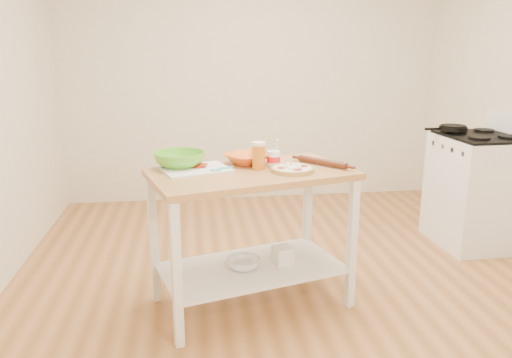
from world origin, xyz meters
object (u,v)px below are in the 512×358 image
object	(u,v)px
orange_bowl	(247,159)
beer_pint	(259,156)
skillet	(452,128)
yogurt_tub	(274,159)
spatula	(221,169)
prep_island	(252,209)
pizza	(292,169)
cutting_board	(195,169)
green_bowl	(180,160)
knife	(178,166)
gas_stove	(476,190)
shelf_glass_bowl	(244,263)
shelf_bin	(283,255)
rolling_pin	(322,162)

from	to	relation	value
orange_bowl	beer_pint	world-z (taller)	beer_pint
skillet	yogurt_tub	xyz separation A→B (m)	(-1.67, -0.87, -0.02)
spatula	yogurt_tub	xyz separation A→B (m)	(0.34, 0.07, 0.04)
prep_island	pizza	size ratio (longest dim) A/B	5.12
cutting_board	orange_bowl	world-z (taller)	orange_bowl
prep_island	yogurt_tub	world-z (taller)	yogurt_tub
green_bowl	beer_pint	xyz separation A→B (m)	(0.49, -0.11, 0.04)
skillet	orange_bowl	bearing A→B (deg)	-159.03
yogurt_tub	knife	bearing A→B (deg)	176.75
gas_stove	green_bowl	xyz separation A→B (m)	(-2.44, -0.65, 0.48)
prep_island	shelf_glass_bowl	size ratio (longest dim) A/B	6.16
yogurt_tub	pizza	bearing A→B (deg)	-54.25
gas_stove	beer_pint	distance (m)	2.15
cutting_board	shelf_glass_bowl	world-z (taller)	cutting_board
knife	shelf_bin	size ratio (longest dim) A/B	2.34
pizza	orange_bowl	size ratio (longest dim) A/B	0.97
prep_island	rolling_pin	world-z (taller)	rolling_pin
gas_stove	pizza	distance (m)	2.00
cutting_board	gas_stove	bearing A→B (deg)	-0.62
prep_island	yogurt_tub	bearing A→B (deg)	30.04
rolling_pin	shelf_bin	xyz separation A→B (m)	(-0.26, -0.06, -0.60)
green_bowl	beer_pint	distance (m)	0.50
prep_island	rolling_pin	xyz separation A→B (m)	(0.47, 0.08, 0.27)
cutting_board	spatula	world-z (taller)	cutting_board
spatula	shelf_bin	world-z (taller)	spatula
orange_bowl	cutting_board	bearing A→B (deg)	-158.09
knife	green_bowl	distance (m)	0.04
skillet	cutting_board	xyz separation A→B (m)	(-2.17, -0.89, -0.07)
pizza	beer_pint	xyz separation A→B (m)	(-0.20, 0.09, 0.07)
orange_bowl	green_bowl	size ratio (longest dim) A/B	0.87
shelf_bin	orange_bowl	bearing A→B (deg)	139.56
spatula	rolling_pin	world-z (taller)	rolling_pin
spatula	rolling_pin	distance (m)	0.66
gas_stove	pizza	bearing A→B (deg)	-156.26
skillet	shelf_bin	bearing A→B (deg)	-151.36
green_bowl	beer_pint	size ratio (longest dim) A/B	1.84
cutting_board	shelf_bin	xyz separation A→B (m)	(0.55, -0.04, -0.59)
gas_stove	knife	size ratio (longest dim) A/B	4.12
green_bowl	rolling_pin	xyz separation A→B (m)	(0.91, -0.07, -0.03)
gas_stove	beer_pint	bearing A→B (deg)	-160.72
prep_island	green_bowl	distance (m)	0.55
knife	beer_pint	bearing A→B (deg)	-16.03
orange_bowl	shelf_bin	xyz separation A→B (m)	(0.21, -0.18, -0.62)
beer_pint	orange_bowl	bearing A→B (deg)	109.09
green_bowl	shelf_glass_bowl	size ratio (longest dim) A/B	1.43
green_bowl	shelf_bin	world-z (taller)	green_bowl
spatula	rolling_pin	xyz separation A→B (m)	(0.66, 0.07, 0.00)
pizza	gas_stove	bearing A→B (deg)	25.77
pizza	shelf_bin	world-z (taller)	pizza
gas_stove	beer_pint	world-z (taller)	gas_stove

